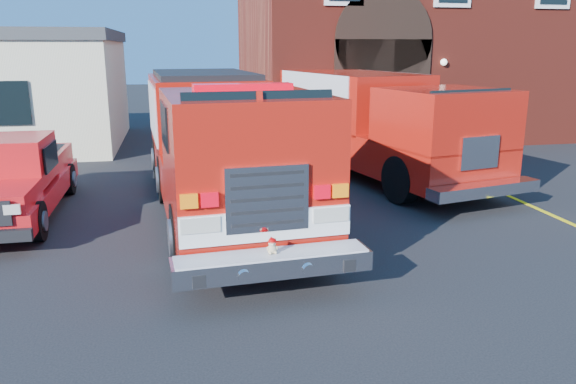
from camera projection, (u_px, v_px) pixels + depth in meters
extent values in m
plane|color=black|center=(276.00, 240.00, 11.19)|extent=(100.00, 100.00, 0.00)
cube|color=yellow|center=(537.00, 208.00, 13.38)|extent=(0.12, 3.00, 0.01)
cube|color=yellow|center=(473.00, 180.00, 16.22)|extent=(0.12, 3.00, 0.01)
cube|color=yellow|center=(428.00, 160.00, 19.07)|extent=(0.12, 3.00, 0.01)
cube|color=maroon|center=(417.00, 41.00, 25.19)|extent=(15.00, 10.00, 8.00)
cube|color=black|center=(382.00, 96.00, 20.26)|extent=(3.60, 0.12, 4.00)
cylinder|color=black|center=(384.00, 39.00, 19.75)|extent=(3.60, 0.12, 3.60)
cube|color=black|center=(10.00, 103.00, 17.86)|extent=(1.20, 0.10, 1.40)
cylinder|color=black|center=(182.00, 237.00, 9.62)|extent=(0.45, 1.19, 1.17)
cylinder|color=black|center=(312.00, 225.00, 10.22)|extent=(0.45, 1.19, 1.17)
cube|color=#AD160D|center=(219.00, 173.00, 13.01)|extent=(3.33, 9.72, 0.96)
cube|color=#AD160D|center=(204.00, 109.00, 14.98)|extent=(2.98, 4.85, 1.70)
cube|color=#AD160D|center=(244.00, 139.00, 9.82)|extent=(2.89, 3.58, 1.59)
cube|color=black|center=(260.00, 125.00, 8.47)|extent=(2.34, 0.25, 1.00)
cube|color=red|center=(243.00, 88.00, 9.60)|extent=(1.72, 0.48, 0.15)
cube|color=white|center=(267.00, 226.00, 8.48)|extent=(2.65, 0.25, 0.47)
cube|color=silver|center=(267.00, 199.00, 8.36)|extent=(1.28, 0.15, 1.00)
cube|color=silver|center=(272.00, 264.00, 8.33)|extent=(3.01, 0.79, 0.30)
cube|color=#B7B7BF|center=(153.00, 111.00, 14.64)|extent=(0.32, 3.82, 1.38)
cube|color=#B7B7BF|center=(253.00, 108.00, 15.33)|extent=(0.32, 3.82, 1.38)
sphere|color=beige|center=(272.00, 249.00, 8.27)|extent=(0.15, 0.15, 0.14)
sphere|color=beige|center=(272.00, 243.00, 8.24)|extent=(0.12, 0.12, 0.11)
sphere|color=beige|center=(269.00, 240.00, 8.23)|extent=(0.05, 0.05, 0.04)
sphere|color=beige|center=(275.00, 239.00, 8.25)|extent=(0.05, 0.05, 0.04)
ellipsoid|color=#C00103|center=(272.00, 240.00, 8.24)|extent=(0.13, 0.13, 0.07)
cylinder|color=#C00103|center=(272.00, 242.00, 8.23)|extent=(0.15, 0.15, 0.01)
cylinder|color=black|center=(36.00, 221.00, 11.05)|extent=(0.29, 0.81, 0.81)
cube|color=red|center=(12.00, 193.00, 12.60)|extent=(2.06, 5.56, 0.45)
cube|color=red|center=(4.00, 160.00, 12.12)|extent=(1.87, 1.83, 1.01)
cube|color=red|center=(27.00, 161.00, 14.03)|extent=(1.87, 2.13, 0.55)
cylinder|color=black|center=(401.00, 180.00, 13.69)|extent=(0.62, 1.24, 1.19)
cylinder|color=black|center=(477.00, 171.00, 14.61)|extent=(0.62, 1.24, 1.19)
cube|color=#AD160D|center=(376.00, 144.00, 16.74)|extent=(4.49, 9.00, 0.97)
cube|color=#AD160D|center=(350.00, 98.00, 17.86)|extent=(3.79, 5.84, 1.62)
cube|color=#AD160D|center=(444.00, 118.00, 13.79)|extent=(3.19, 3.10, 1.40)
cube|color=#B7B7BF|center=(312.00, 103.00, 17.36)|extent=(1.02, 4.43, 1.83)
cube|color=#B7B7BF|center=(386.00, 100.00, 18.42)|extent=(1.02, 4.43, 1.83)
cube|color=silver|center=(484.00, 189.00, 12.77)|extent=(2.94, 1.10, 0.27)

